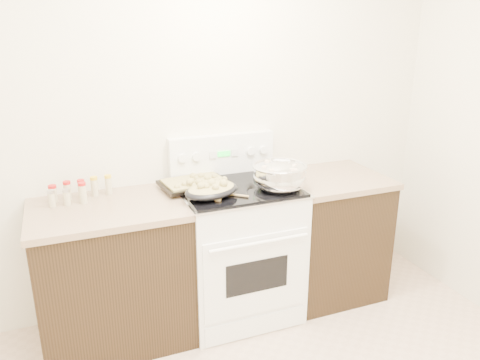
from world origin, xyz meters
name	(u,v)px	position (x,y,z in m)	size (l,w,h in m)	color
room_shell	(297,110)	(0.00, 0.00, 1.70)	(4.10, 3.60, 2.75)	silver
counter_left	(114,273)	(-0.48, 1.43, 0.46)	(0.93, 0.67, 0.92)	black
counter_right	(328,234)	(1.08, 1.43, 0.46)	(0.73, 0.67, 0.92)	black
kitchen_range	(237,248)	(0.35, 1.42, 0.49)	(0.78, 0.73, 1.22)	white
mixing_bowl	(280,176)	(0.59, 1.28, 1.02)	(0.43, 0.43, 0.21)	silver
roasting_pan	(211,189)	(0.13, 1.29, 0.99)	(0.43, 0.37, 0.11)	black
baking_sheet	(195,182)	(0.10, 1.54, 0.96)	(0.46, 0.35, 0.06)	black
wooden_spoon	(222,197)	(0.18, 1.24, 0.95)	(0.23, 0.19, 0.04)	#A7854C
blue_ladle	(291,180)	(0.69, 1.31, 0.98)	(0.23, 0.18, 0.10)	#8CC1D1
spice_jars	(77,191)	(-0.64, 1.60, 0.98)	(0.38, 0.15, 0.13)	#BFB28C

